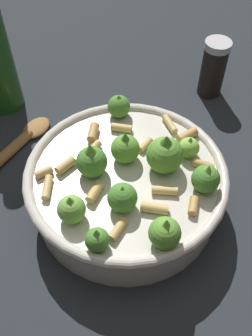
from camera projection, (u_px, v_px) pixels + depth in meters
ground_plane at (126, 202)px, 0.53m from camera, size 2.40×2.40×0.00m
cooking_pan at (127, 184)px, 0.50m from camera, size 0.26×0.26×0.12m
pepper_shaker at (213, 68)px, 0.64m from camera, size 0.04×0.04×0.10m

